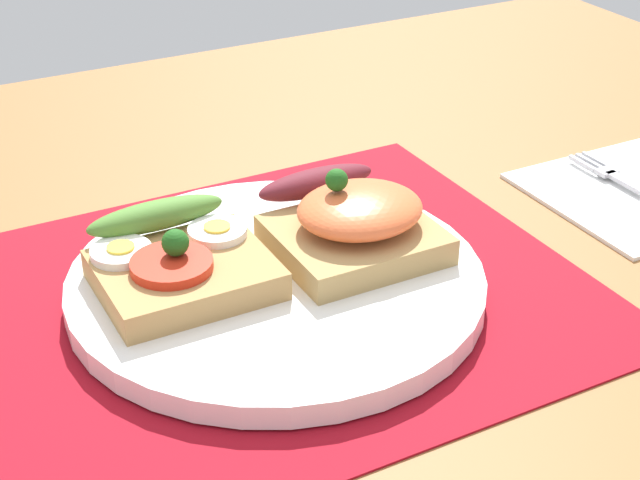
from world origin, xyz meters
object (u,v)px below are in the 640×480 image
napkin (640,192)px  fork (631,185)px  plate (276,283)px  sandwich_egg_tomato (178,261)px  sandwich_salmon (350,218)px

napkin → fork: (-0.53, 0.41, 0.46)cm
plate → napkin: bearing=-0.2°
sandwich_egg_tomato → napkin: 35.17cm
sandwich_egg_tomato → napkin: sandwich_egg_tomato is taller
plate → sandwich_egg_tomato: (-5.48, 1.92, 2.08)cm
sandwich_egg_tomato → sandwich_salmon: 11.10cm
plate → sandwich_salmon: bearing=8.6°
sandwich_egg_tomato → plate: bearing=-19.4°
fork → sandwich_salmon: bearing=178.7°
plate → fork: 29.00cm
plate → sandwich_egg_tomato: size_ratio=2.55×
sandwich_egg_tomato → fork: size_ratio=0.77×
sandwich_egg_tomato → sandwich_salmon: size_ratio=0.96×
plate → napkin: size_ratio=1.75×
plate → napkin: plate is taller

